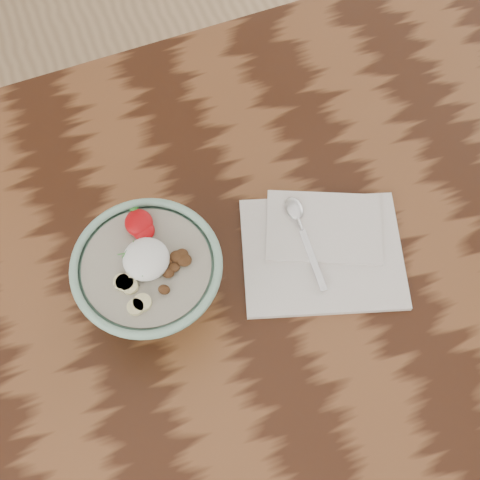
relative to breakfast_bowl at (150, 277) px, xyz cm
name	(u,v)px	position (x,y,z in cm)	size (l,w,h in cm)	color
table	(231,277)	(13.01, 2.42, -16.39)	(160.00, 90.00, 75.00)	#35190D
breakfast_bowl	(150,277)	(0.00, 0.00, 0.00)	(20.88, 20.88, 14.23)	#86B59D
napkin	(323,248)	(26.62, -2.08, -6.46)	(29.46, 26.41, 1.51)	white
spoon	(299,221)	(24.67, 3.03, -5.22)	(3.31, 16.62, 0.87)	silver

